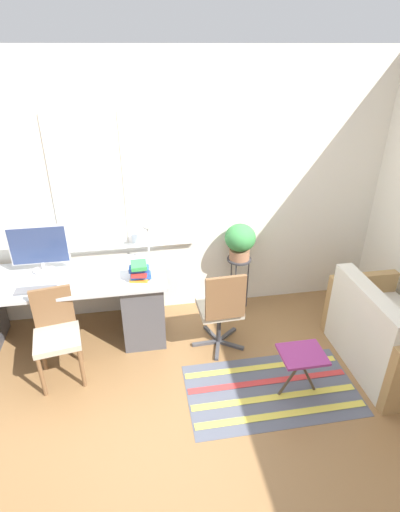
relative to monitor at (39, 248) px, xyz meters
name	(u,v)px	position (x,y,z in m)	size (l,w,h in m)	color
ground_plane	(175,351)	(1.21, -0.54, -0.98)	(14.00, 14.00, 0.00)	olive
wall_back_with_window	(160,194)	(1.19, 0.28, 0.37)	(9.00, 0.12, 2.70)	white
desk	(59,307)	(0.11, -0.17, -0.59)	(2.11, 0.74, 0.73)	#B2B7BC
monitor	(39,248)	(0.00, 0.00, 0.00)	(0.54, 0.20, 0.47)	silver
keyboard	(36,290)	(-0.01, -0.37, -0.24)	(0.35, 0.11, 0.02)	slate
mouse	(64,288)	(0.24, -0.39, -0.23)	(0.05, 0.08, 0.04)	slate
desk_lamp	(148,232)	(1.03, 0.04, 0.07)	(0.15, 0.15, 0.43)	white
book_stack	(139,271)	(0.92, -0.33, -0.16)	(0.21, 0.18, 0.17)	orange
desk_chair_wooden	(56,333)	(0.17, -0.66, -0.51)	(0.44, 0.45, 0.84)	brown
office_chair_swivel	(221,308)	(1.66, -0.56, -0.51)	(0.51, 0.53, 0.90)	#47474C
couch_loveseat	(384,338)	(3.11, -1.02, -0.68)	(0.71, 1.17, 0.83)	silver
plant_stand	(239,265)	(2.00, 0.08, -0.42)	(0.26, 0.26, 0.64)	#333338
potted_plant	(240,240)	(2.00, 0.08, -0.12)	(0.33, 0.33, 0.39)	#9E6B4C
floor_rug_striped	(271,389)	(1.99, -1.18, -0.98)	(1.49, 0.83, 0.01)	#565B6B
folding_stool	(302,358)	(2.20, -1.25, -0.59)	(0.37, 0.31, 0.45)	#93337A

